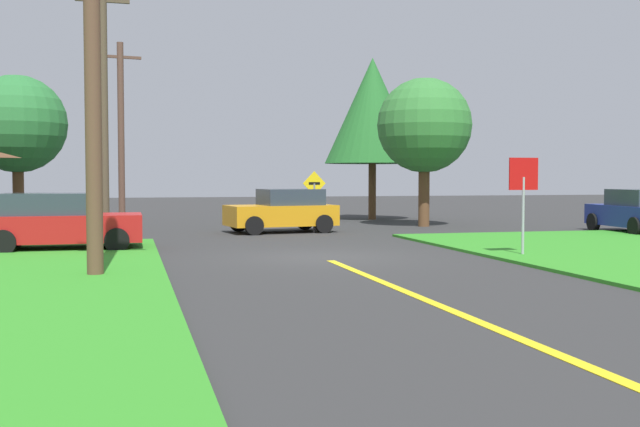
{
  "coord_description": "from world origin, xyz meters",
  "views": [
    {
      "loc": [
        -4.82,
        -19.21,
        2.07
      ],
      "look_at": [
        0.54,
        2.23,
        1.02
      ],
      "focal_mm": 43.07,
      "sensor_mm": 36.0,
      "label": 1
    }
  ],
  "objects_px": {
    "car_approaching_junction": "(283,211)",
    "utility_pole_mid": "(104,105)",
    "car_on_crossroad": "(638,211)",
    "oak_tree_left": "(372,111)",
    "parked_car_near_building": "(59,222)",
    "pine_tree_center": "(424,126)",
    "utility_pole_near": "(92,56)",
    "utility_pole_far": "(121,131)",
    "stop_sign": "(523,186)",
    "oak_tree_right": "(17,125)",
    "direction_sign": "(314,195)"
  },
  "relations": [
    {
      "from": "car_on_crossroad",
      "to": "oak_tree_right",
      "type": "distance_m",
      "value": 23.19
    },
    {
      "from": "car_approaching_junction",
      "to": "car_on_crossroad",
      "type": "xyz_separation_m",
      "value": [
        12.54,
        -3.71,
        0.0
      ]
    },
    {
      "from": "parked_car_near_building",
      "to": "direction_sign",
      "type": "relative_size",
      "value": 1.88
    },
    {
      "from": "parked_car_near_building",
      "to": "oak_tree_left",
      "type": "height_order",
      "value": "oak_tree_left"
    },
    {
      "from": "car_on_crossroad",
      "to": "stop_sign",
      "type": "bearing_deg",
      "value": 132.88
    },
    {
      "from": "car_approaching_junction",
      "to": "oak_tree_right",
      "type": "bearing_deg",
      "value": -22.08
    },
    {
      "from": "oak_tree_left",
      "to": "utility_pole_far",
      "type": "bearing_deg",
      "value": -174.82
    },
    {
      "from": "stop_sign",
      "to": "utility_pole_near",
      "type": "bearing_deg",
      "value": 5.93
    },
    {
      "from": "utility_pole_mid",
      "to": "oak_tree_right",
      "type": "height_order",
      "value": "utility_pole_mid"
    },
    {
      "from": "utility_pole_near",
      "to": "pine_tree_center",
      "type": "relative_size",
      "value": 1.43
    },
    {
      "from": "stop_sign",
      "to": "parked_car_near_building",
      "type": "bearing_deg",
      "value": -24.14
    },
    {
      "from": "car_approaching_junction",
      "to": "oak_tree_left",
      "type": "height_order",
      "value": "oak_tree_left"
    },
    {
      "from": "car_on_crossroad",
      "to": "oak_tree_left",
      "type": "xyz_separation_m",
      "value": [
        -6.62,
        11.19,
        4.47
      ]
    },
    {
      "from": "car_approaching_junction",
      "to": "utility_pole_mid",
      "type": "bearing_deg",
      "value": -1.92
    },
    {
      "from": "utility_pole_far",
      "to": "oak_tree_left",
      "type": "xyz_separation_m",
      "value": [
        11.82,
        1.07,
        1.19
      ]
    },
    {
      "from": "utility_pole_near",
      "to": "utility_pole_far",
      "type": "distance_m",
      "value": 18.27
    },
    {
      "from": "utility_pole_far",
      "to": "direction_sign",
      "type": "distance_m",
      "value": 10.15
    },
    {
      "from": "car_approaching_junction",
      "to": "pine_tree_center",
      "type": "distance_m",
      "value": 7.47
    },
    {
      "from": "utility_pole_mid",
      "to": "oak_tree_left",
      "type": "bearing_deg",
      "value": 33.65
    },
    {
      "from": "utility_pole_near",
      "to": "direction_sign",
      "type": "bearing_deg",
      "value": 57.08
    },
    {
      "from": "parked_car_near_building",
      "to": "utility_pole_near",
      "type": "distance_m",
      "value": 7.35
    },
    {
      "from": "utility_pole_mid",
      "to": "direction_sign",
      "type": "bearing_deg",
      "value": 2.1
    },
    {
      "from": "parked_car_near_building",
      "to": "utility_pole_far",
      "type": "relative_size",
      "value": 0.54
    },
    {
      "from": "utility_pole_far",
      "to": "direction_sign",
      "type": "relative_size",
      "value": 3.46
    },
    {
      "from": "direction_sign",
      "to": "pine_tree_center",
      "type": "bearing_deg",
      "value": 23.88
    },
    {
      "from": "car_approaching_junction",
      "to": "utility_pole_mid",
      "type": "height_order",
      "value": "utility_pole_mid"
    },
    {
      "from": "utility_pole_near",
      "to": "utility_pole_far",
      "type": "relative_size",
      "value": 1.12
    },
    {
      "from": "car_approaching_junction",
      "to": "oak_tree_left",
      "type": "distance_m",
      "value": 10.53
    },
    {
      "from": "parked_car_near_building",
      "to": "direction_sign",
      "type": "xyz_separation_m",
      "value": [
        8.61,
        5.17,
        0.61
      ]
    },
    {
      "from": "stop_sign",
      "to": "pine_tree_center",
      "type": "height_order",
      "value": "pine_tree_center"
    },
    {
      "from": "parked_car_near_building",
      "to": "pine_tree_center",
      "type": "bearing_deg",
      "value": 28.05
    },
    {
      "from": "utility_pole_mid",
      "to": "oak_tree_left",
      "type": "height_order",
      "value": "utility_pole_mid"
    },
    {
      "from": "car_approaching_junction",
      "to": "utility_pole_near",
      "type": "height_order",
      "value": "utility_pole_near"
    },
    {
      "from": "utility_pole_near",
      "to": "pine_tree_center",
      "type": "bearing_deg",
      "value": 47.32
    },
    {
      "from": "stop_sign",
      "to": "parked_car_near_building",
      "type": "distance_m",
      "value": 12.7
    },
    {
      "from": "parked_car_near_building",
      "to": "utility_pole_mid",
      "type": "relative_size",
      "value": 0.49
    },
    {
      "from": "utility_pole_mid",
      "to": "stop_sign",
      "type": "bearing_deg",
      "value": -41.84
    },
    {
      "from": "utility_pole_far",
      "to": "pine_tree_center",
      "type": "xyz_separation_m",
      "value": [
        12.28,
        -4.51,
        0.11
      ]
    },
    {
      "from": "car_on_crossroad",
      "to": "oak_tree_right",
      "type": "xyz_separation_m",
      "value": [
        -22.15,
        6.05,
        3.21
      ]
    },
    {
      "from": "utility_pole_far",
      "to": "utility_pole_near",
      "type": "bearing_deg",
      "value": -91.24
    },
    {
      "from": "utility_pole_far",
      "to": "pine_tree_center",
      "type": "relative_size",
      "value": 1.27
    },
    {
      "from": "utility_pole_mid",
      "to": "oak_tree_right",
      "type": "relative_size",
      "value": 1.5
    },
    {
      "from": "car_approaching_junction",
      "to": "utility_pole_near",
      "type": "bearing_deg",
      "value": 53.64
    },
    {
      "from": "car_on_crossroad",
      "to": "oak_tree_left",
      "type": "distance_m",
      "value": 13.75
    },
    {
      "from": "utility_pole_far",
      "to": "parked_car_near_building",
      "type": "bearing_deg",
      "value": -97.66
    },
    {
      "from": "parked_car_near_building",
      "to": "utility_pole_near",
      "type": "height_order",
      "value": "utility_pole_near"
    },
    {
      "from": "parked_car_near_building",
      "to": "utility_pole_mid",
      "type": "xyz_separation_m",
      "value": [
        1.11,
        4.9,
        3.72
      ]
    },
    {
      "from": "oak_tree_left",
      "to": "pine_tree_center",
      "type": "relative_size",
      "value": 1.27
    },
    {
      "from": "stop_sign",
      "to": "parked_car_near_building",
      "type": "relative_size",
      "value": 0.6
    },
    {
      "from": "stop_sign",
      "to": "direction_sign",
      "type": "bearing_deg",
      "value": -74.71
    }
  ]
}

